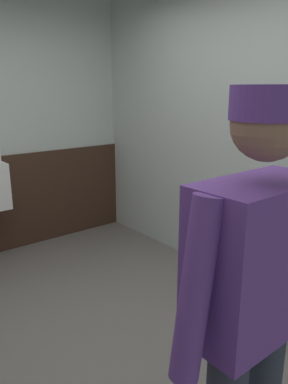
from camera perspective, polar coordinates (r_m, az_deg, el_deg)
ground_plane at (r=2.75m, az=-9.03°, el=-23.31°), size 3.85×4.60×0.04m
wall_right at (r=3.31m, az=16.37°, el=10.46°), size 0.12×4.60×2.88m
person at (r=1.37m, az=16.43°, el=-14.90°), size 0.70×0.60×1.70m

